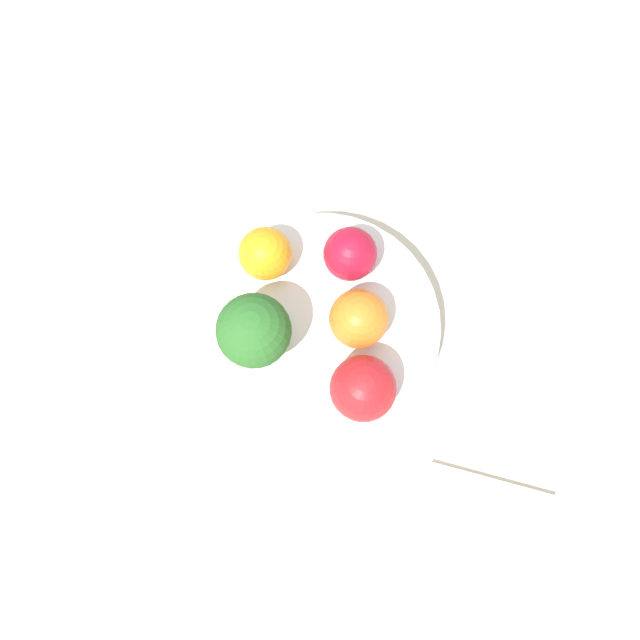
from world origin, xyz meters
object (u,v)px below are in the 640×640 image
object	(u,v)px
broccoli	(254,331)
apple_green	(363,388)
orange_front	(359,317)
napkin	(480,550)
orange_back	(265,254)
bowl	(320,328)
apple_red	(350,254)

from	to	relation	value
broccoli	apple_green	bearing A→B (deg)	158.68
broccoli	orange_front	xyz separation A→B (m)	(-0.08, -0.02, -0.02)
apple_green	napkin	distance (m)	0.16
apple_green	orange_back	distance (m)	0.13
orange_front	napkin	distance (m)	0.21
orange_back	napkin	xyz separation A→B (m)	(-0.19, 0.21, -0.05)
bowl	apple_red	bearing A→B (deg)	-109.89
bowl	broccoli	size ratio (longest dim) A/B	2.84
orange_back	napkin	distance (m)	0.29
bowl	apple_red	xyz separation A→B (m)	(-0.02, -0.05, 0.04)
apple_red	broccoli	bearing A→B (deg)	48.26
bowl	apple_red	world-z (taller)	apple_red
apple_red	orange_back	bearing A→B (deg)	5.01
orange_back	orange_front	bearing A→B (deg)	149.54
bowl	apple_green	bearing A→B (deg)	124.48
broccoli	orange_back	size ratio (longest dim) A/B	1.61
apple_green	orange_front	bearing A→B (deg)	-82.66
broccoli	apple_green	xyz separation A→B (m)	(-0.09, 0.03, -0.01)
orange_front	bowl	bearing A→B (deg)	2.74
orange_front	orange_back	world-z (taller)	orange_front
apple_red	apple_green	bearing A→B (deg)	99.42
bowl	apple_green	world-z (taller)	apple_green
bowl	orange_front	size ratio (longest dim) A/B	4.22
apple_green	bowl	bearing A→B (deg)	-55.52
orange_back	apple_green	bearing A→B (deg)	130.08
apple_green	orange_front	size ratio (longest dim) A/B	1.08
napkin	orange_front	bearing A→B (deg)	-56.18
apple_red	orange_front	size ratio (longest dim) A/B	0.94
bowl	orange_front	distance (m)	0.05
bowl	napkin	bearing A→B (deg)	130.69
orange_front	orange_back	bearing A→B (deg)	-30.46
broccoli	napkin	size ratio (longest dim) A/B	0.55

